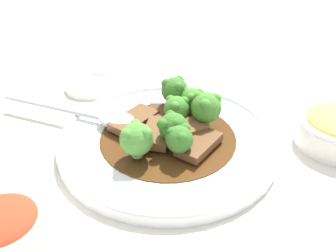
# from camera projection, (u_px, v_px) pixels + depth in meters

# --- Properties ---
(ground_plane) EXTENTS (4.00, 4.00, 0.00)m
(ground_plane) POSITION_uv_depth(u_px,v_px,m) (168.00, 146.00, 0.55)
(ground_plane) COLOR silver
(main_plate) EXTENTS (0.30, 0.30, 0.02)m
(main_plate) POSITION_uv_depth(u_px,v_px,m) (168.00, 140.00, 0.55)
(main_plate) COLOR white
(main_plate) RESTS_ON ground_plane
(beef_strip_0) EXTENTS (0.08, 0.07, 0.01)m
(beef_strip_0) POSITION_uv_depth(u_px,v_px,m) (134.00, 120.00, 0.56)
(beef_strip_0) COLOR brown
(beef_strip_0) RESTS_ON main_plate
(beef_strip_1) EXTENTS (0.06, 0.08, 0.01)m
(beef_strip_1) POSITION_uv_depth(u_px,v_px,m) (157.00, 131.00, 0.54)
(beef_strip_1) COLOR brown
(beef_strip_1) RESTS_ON main_plate
(beef_strip_2) EXTENTS (0.08, 0.07, 0.01)m
(beef_strip_2) POSITION_uv_depth(u_px,v_px,m) (199.00, 144.00, 0.51)
(beef_strip_2) COLOR brown
(beef_strip_2) RESTS_ON main_plate
(beef_strip_3) EXTENTS (0.05, 0.06, 0.01)m
(beef_strip_3) POSITION_uv_depth(u_px,v_px,m) (162.00, 115.00, 0.58)
(beef_strip_3) COLOR #56331E
(beef_strip_3) RESTS_ON main_plate
(beef_strip_4) EXTENTS (0.05, 0.04, 0.02)m
(beef_strip_4) POSITION_uv_depth(u_px,v_px,m) (188.00, 130.00, 0.54)
(beef_strip_4) COLOR brown
(beef_strip_4) RESTS_ON main_plate
(broccoli_floret_0) EXTENTS (0.04, 0.04, 0.05)m
(broccoli_floret_0) POSITION_uv_depth(u_px,v_px,m) (206.00, 107.00, 0.54)
(broccoli_floret_0) COLOR #7FA84C
(broccoli_floret_0) RESTS_ON main_plate
(broccoli_floret_1) EXTENTS (0.04, 0.04, 0.05)m
(broccoli_floret_1) POSITION_uv_depth(u_px,v_px,m) (175.00, 90.00, 0.58)
(broccoli_floret_1) COLOR #8EB756
(broccoli_floret_1) RESTS_ON main_plate
(broccoli_floret_2) EXTENTS (0.04, 0.04, 0.05)m
(broccoli_floret_2) POSITION_uv_depth(u_px,v_px,m) (170.00, 127.00, 0.51)
(broccoli_floret_2) COLOR #7FA84C
(broccoli_floret_2) RESTS_ON main_plate
(broccoli_floret_3) EXTENTS (0.04, 0.04, 0.04)m
(broccoli_floret_3) POSITION_uv_depth(u_px,v_px,m) (177.00, 108.00, 0.56)
(broccoli_floret_3) COLOR #7FA84C
(broccoli_floret_3) RESTS_ON main_plate
(broccoli_floret_4) EXTENTS (0.04, 0.04, 0.04)m
(broccoli_floret_4) POSITION_uv_depth(u_px,v_px,m) (181.00, 138.00, 0.49)
(broccoli_floret_4) COLOR #8EB756
(broccoli_floret_4) RESTS_ON main_plate
(broccoli_floret_5) EXTENTS (0.04, 0.04, 0.05)m
(broccoli_floret_5) POSITION_uv_depth(u_px,v_px,m) (137.00, 138.00, 0.49)
(broccoli_floret_5) COLOR #7FA84C
(broccoli_floret_5) RESTS_ON main_plate
(broccoli_floret_6) EXTENTS (0.04, 0.04, 0.04)m
(broccoli_floret_6) POSITION_uv_depth(u_px,v_px,m) (192.00, 100.00, 0.57)
(broccoli_floret_6) COLOR #7FA84C
(broccoli_floret_6) RESTS_ON main_plate
(serving_spoon) EXTENTS (0.19, 0.16, 0.01)m
(serving_spoon) POSITION_uv_depth(u_px,v_px,m) (105.00, 118.00, 0.57)
(serving_spoon) COLOR #B7B7BC
(serving_spoon) RESTS_ON main_plate
(side_bowl_kimchi) EXTENTS (0.10, 0.10, 0.05)m
(side_bowl_kimchi) POSITION_uv_depth(u_px,v_px,m) (2.00, 229.00, 0.40)
(side_bowl_kimchi) COLOR white
(side_bowl_kimchi) RESTS_ON ground_plane
(sauce_dish) EXTENTS (0.08, 0.08, 0.01)m
(sauce_dish) POSITION_uv_depth(u_px,v_px,m) (89.00, 86.00, 0.69)
(sauce_dish) COLOR white
(sauce_dish) RESTS_ON ground_plane
(paper_napkin) EXTENTS (0.13, 0.08, 0.01)m
(paper_napkin) POSITION_uv_depth(u_px,v_px,m) (136.00, 76.00, 0.73)
(paper_napkin) COLOR silver
(paper_napkin) RESTS_ON ground_plane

